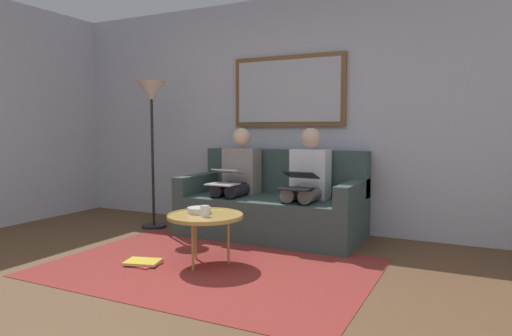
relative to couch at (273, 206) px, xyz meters
name	(u,v)px	position (x,y,z in m)	size (l,w,h in m)	color
ground_plane	(140,311)	(0.00, 2.12, -0.36)	(6.00, 5.20, 0.10)	brown
wall_rear	(291,114)	(0.00, -0.48, 0.99)	(6.00, 0.12, 2.60)	#B7BCC6
area_rug	(210,267)	(0.00, 1.27, -0.31)	(2.60, 1.80, 0.01)	maroon
couch	(273,206)	(0.00, 0.00, 0.00)	(1.88, 0.90, 0.90)	#384C47
framed_mirror	(288,91)	(0.00, -0.39, 1.24)	(1.32, 0.05, 0.79)	brown
coffee_table	(205,216)	(0.07, 1.22, 0.09)	(0.63, 0.63, 0.43)	tan
cup	(205,211)	(0.04, 1.28, 0.15)	(0.07, 0.07, 0.09)	silver
bowl	(199,210)	(0.16, 1.18, 0.13)	(0.20, 0.20, 0.05)	beige
person_left	(307,181)	(-0.40, 0.07, 0.30)	(0.38, 0.58, 1.14)	silver
laptop_black	(299,181)	(-0.40, 0.30, 0.32)	(0.31, 0.38, 0.16)	black
person_right	(237,177)	(0.40, 0.07, 0.30)	(0.38, 0.58, 1.14)	gray
laptop_silver	(226,177)	(0.40, 0.31, 0.32)	(0.30, 0.37, 0.16)	silver
magazine_stack	(143,262)	(0.54, 1.45, -0.29)	(0.33, 0.27, 0.03)	red
standing_lamp	(152,107)	(1.39, 0.27, 1.06)	(0.32, 0.32, 1.66)	black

